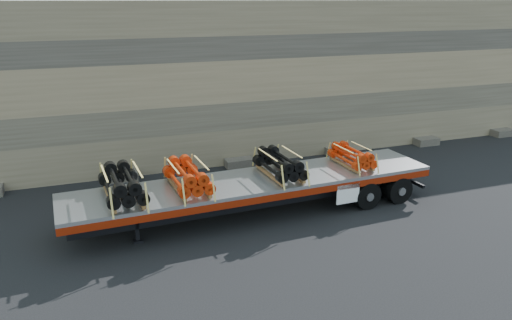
{
  "coord_description": "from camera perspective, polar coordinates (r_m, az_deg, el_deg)",
  "views": [
    {
      "loc": [
        -4.48,
        -15.14,
        7.1
      ],
      "look_at": [
        1.38,
        0.78,
        1.57
      ],
      "focal_mm": 35.0,
      "sensor_mm": 36.0,
      "label": 1
    }
  ],
  "objects": [
    {
      "name": "rock_wall",
      "position": [
        22.39,
        -8.48,
        8.6
      ],
      "size": [
        44.0,
        3.0,
        7.0
      ],
      "primitive_type": "cube",
      "color": "#7A6B54",
      "rests_on": "ground"
    },
    {
      "name": "ground",
      "position": [
        17.31,
        -3.4,
        -6.2
      ],
      "size": [
        120.0,
        120.0,
        0.0
      ],
      "primitive_type": "plane",
      "color": "black",
      "rests_on": "ground"
    },
    {
      "name": "bundle_midrear",
      "position": [
        17.05,
        2.73,
        -0.57
      ],
      "size": [
        1.19,
        2.25,
        0.78
      ],
      "primitive_type": null,
      "rotation": [
        0.0,
        0.0,
        0.04
      ],
      "color": "black",
      "rests_on": "trailer"
    },
    {
      "name": "bundle_midfront",
      "position": [
        16.0,
        -7.8,
        -1.95
      ],
      "size": [
        1.22,
        2.3,
        0.8
      ],
      "primitive_type": null,
      "rotation": [
        0.0,
        0.0,
        0.04
      ],
      "color": "#BA2B09",
      "rests_on": "trailer"
    },
    {
      "name": "bundle_front",
      "position": [
        15.64,
        -15.02,
        -2.81
      ],
      "size": [
        1.29,
        2.43,
        0.84
      ],
      "primitive_type": null,
      "rotation": [
        0.0,
        0.0,
        0.04
      ],
      "color": "black",
      "rests_on": "trailer"
    },
    {
      "name": "trailer",
      "position": [
        17.06,
        -0.1,
        -4.21
      ],
      "size": [
        12.81,
        3.0,
        1.27
      ],
      "primitive_type": null,
      "rotation": [
        0.0,
        0.0,
        0.04
      ],
      "color": "#A8ABB0",
      "rests_on": "ground"
    },
    {
      "name": "bundle_rear",
      "position": [
        18.44,
        10.9,
        0.38
      ],
      "size": [
        1.02,
        1.91,
        0.66
      ],
      "primitive_type": null,
      "rotation": [
        0.0,
        0.0,
        0.04
      ],
      "color": "#BA2B09",
      "rests_on": "trailer"
    }
  ]
}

